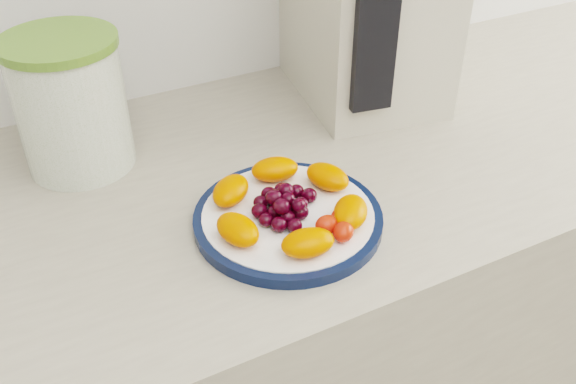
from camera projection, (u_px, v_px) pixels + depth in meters
counter at (265, 374)px, 1.18m from camera, size 3.50×0.60×0.90m
cabinet_face at (266, 384)px, 1.20m from camera, size 3.48×0.58×0.84m
plate_rim at (288, 219)px, 0.81m from camera, size 0.24×0.24×0.01m
plate_face at (288, 218)px, 0.81m from camera, size 0.22×0.22×0.02m
canister at (72, 108)px, 0.88m from camera, size 0.18×0.18×0.18m
canister_lid at (57, 42)px, 0.82m from camera, size 0.18×0.18×0.01m
appliance_panel at (376, 21)px, 0.88m from camera, size 0.06×0.03×0.27m
fruit_plate at (291, 204)px, 0.80m from camera, size 0.21×0.21×0.03m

